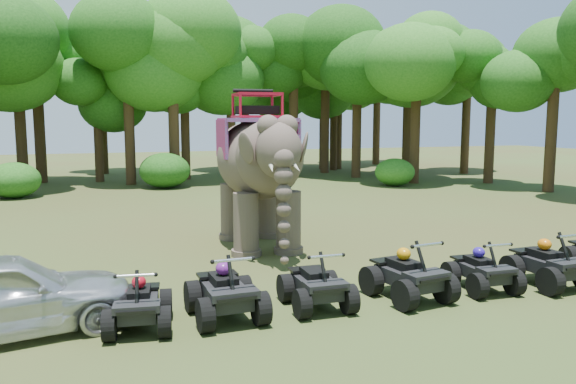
% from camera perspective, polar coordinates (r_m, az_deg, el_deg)
% --- Properties ---
extents(ground, '(110.00, 110.00, 0.00)m').
position_cam_1_polar(ground, '(13.13, 1.78, -8.88)').
color(ground, '#47381E').
rests_on(ground, ground).
extents(elephant, '(2.77, 5.57, 4.54)m').
position_cam_1_polar(elephant, '(16.25, -3.04, 2.39)').
color(elephant, brown).
rests_on(elephant, ground).
extents(parked_car, '(4.53, 2.48, 1.46)m').
position_cam_1_polar(parked_car, '(10.76, -27.04, -9.32)').
color(parked_car, silver).
rests_on(parked_car, ground).
extents(atv_0, '(1.34, 1.68, 1.14)m').
position_cam_1_polar(atv_0, '(10.36, -14.92, -10.31)').
color(atv_0, black).
rests_on(atv_0, ground).
extents(atv_1, '(1.30, 1.76, 1.28)m').
position_cam_1_polar(atv_1, '(10.58, -6.38, -9.33)').
color(atv_1, black).
rests_on(atv_1, ground).
extents(atv_2, '(1.23, 1.65, 1.19)m').
position_cam_1_polar(atv_2, '(11.12, 2.89, -8.71)').
color(atv_2, black).
rests_on(atv_2, ground).
extents(atv_3, '(1.47, 1.89, 1.29)m').
position_cam_1_polar(atv_3, '(11.85, 12.10, -7.59)').
color(atv_3, black).
rests_on(atv_3, ground).
extents(atv_4, '(1.20, 1.59, 1.14)m').
position_cam_1_polar(atv_4, '(12.90, 19.12, -6.98)').
color(atv_4, black).
rests_on(atv_4, ground).
extents(atv_5, '(1.29, 1.75, 1.28)m').
position_cam_1_polar(atv_5, '(13.76, 25.00, -6.06)').
color(atv_5, black).
rests_on(atv_5, ground).
extents(tree_0, '(6.90, 6.90, 9.85)m').
position_cam_1_polar(tree_0, '(32.60, -11.60, 9.38)').
color(tree_0, '#195114').
rests_on(tree_0, ground).
extents(tree_1, '(6.20, 6.20, 8.86)m').
position_cam_1_polar(tree_1, '(35.59, -5.82, 8.51)').
color(tree_1, '#195114').
rests_on(tree_1, ground).
extents(tree_2, '(6.88, 6.88, 9.82)m').
position_cam_1_polar(tree_2, '(37.19, 0.58, 9.23)').
color(tree_2, '#195114').
rests_on(tree_2, ground).
extents(tree_3, '(6.77, 6.77, 9.67)m').
position_cam_1_polar(tree_3, '(36.30, 7.03, 9.10)').
color(tree_3, '#195114').
rests_on(tree_3, ground).
extents(tree_4, '(6.19, 6.19, 8.85)m').
position_cam_1_polar(tree_4, '(33.54, 12.86, 8.42)').
color(tree_4, '#195114').
rests_on(tree_4, ground).
extents(tree_5, '(5.96, 5.96, 8.52)m').
position_cam_1_polar(tree_5, '(34.80, 19.94, 7.86)').
color(tree_5, '#195114').
rests_on(tree_5, ground).
extents(tree_6, '(5.93, 5.93, 8.47)m').
position_cam_1_polar(tree_6, '(31.67, 25.31, 7.65)').
color(tree_6, '#195114').
rests_on(tree_6, ground).
extents(tree_32, '(6.95, 6.95, 9.92)m').
position_cam_1_polar(tree_32, '(34.96, -25.68, 8.72)').
color(tree_32, '#195114').
rests_on(tree_32, ground).
extents(tree_33, '(4.71, 4.71, 6.73)m').
position_cam_1_polar(tree_33, '(35.32, -18.77, 6.44)').
color(tree_33, '#195114').
rests_on(tree_33, ground).
extents(tree_34, '(7.56, 7.56, 10.80)m').
position_cam_1_polar(tree_34, '(40.94, -4.43, 9.72)').
color(tree_34, '#195114').
rests_on(tree_34, ground).
extents(tree_35, '(6.73, 6.73, 9.61)m').
position_cam_1_polar(tree_35, '(47.27, 9.02, 8.60)').
color(tree_35, '#195114').
rests_on(tree_35, ground).
extents(tree_36, '(6.38, 6.38, 9.11)m').
position_cam_1_polar(tree_36, '(43.32, -1.04, 8.48)').
color(tree_36, '#195114').
rests_on(tree_36, ground).
extents(tree_37, '(6.92, 6.92, 9.88)m').
position_cam_1_polar(tree_37, '(39.32, 3.80, 9.15)').
color(tree_37, '#195114').
rests_on(tree_37, ground).
extents(tree_38, '(7.41, 7.41, 10.58)m').
position_cam_1_polar(tree_38, '(36.13, -24.11, 9.26)').
color(tree_38, '#195114').
rests_on(tree_38, ground).
extents(tree_40, '(5.70, 5.70, 8.15)m').
position_cam_1_polar(tree_40, '(35.55, -10.44, 7.85)').
color(tree_40, '#195114').
rests_on(tree_40, ground).
extents(tree_42, '(6.21, 6.21, 8.88)m').
position_cam_1_polar(tree_42, '(42.47, 3.60, 8.34)').
color(tree_42, '#195114').
rests_on(tree_42, ground).
extents(tree_43, '(6.35, 6.35, 9.08)m').
position_cam_1_polar(tree_43, '(40.54, 17.68, 8.20)').
color(tree_43, '#195114').
rests_on(tree_43, ground).
extents(tree_44, '(6.83, 6.83, 9.76)m').
position_cam_1_polar(tree_44, '(42.60, 5.14, 8.91)').
color(tree_44, '#195114').
rests_on(tree_44, ground).
extents(tree_45, '(6.36, 6.36, 9.09)m').
position_cam_1_polar(tree_45, '(33.21, -15.90, 8.55)').
color(tree_45, '#195114').
rests_on(tree_45, ground).
extents(tree_46, '(7.36, 7.36, 10.52)m').
position_cam_1_polar(tree_46, '(37.70, 12.12, 9.57)').
color(tree_46, '#195114').
rests_on(tree_46, ground).
extents(tree_47, '(5.51, 5.51, 7.87)m').
position_cam_1_polar(tree_47, '(40.55, -18.33, 7.32)').
color(tree_47, '#195114').
rests_on(tree_47, ground).
extents(tree_49, '(6.06, 6.06, 8.65)m').
position_cam_1_polar(tree_49, '(41.56, 4.68, 8.19)').
color(tree_49, '#195114').
rests_on(tree_49, ground).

